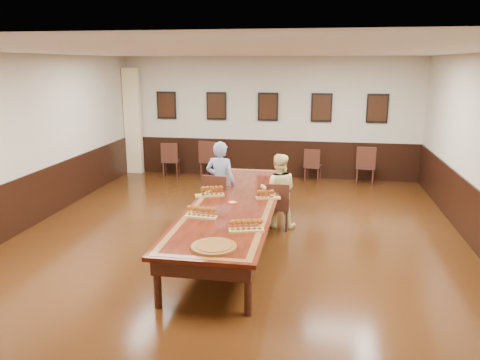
% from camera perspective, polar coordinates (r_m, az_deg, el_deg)
% --- Properties ---
extents(floor, '(8.00, 10.00, 0.02)m').
position_cam_1_polar(floor, '(8.18, -0.59, -7.73)').
color(floor, black).
rests_on(floor, ground).
extents(ceiling, '(8.00, 10.00, 0.02)m').
position_cam_1_polar(ceiling, '(7.59, -0.65, 15.46)').
color(ceiling, white).
rests_on(ceiling, floor).
extents(wall_back, '(8.00, 0.02, 3.20)m').
position_cam_1_polar(wall_back, '(12.63, 3.45, 7.58)').
color(wall_back, beige).
rests_on(wall_back, floor).
extents(wall_front, '(8.00, 0.02, 3.20)m').
position_cam_1_polar(wall_front, '(3.15, -17.51, -13.66)').
color(wall_front, beige).
rests_on(wall_front, floor).
extents(wall_left, '(0.02, 10.00, 3.20)m').
position_cam_1_polar(wall_left, '(9.30, -25.78, 3.85)').
color(wall_left, beige).
rests_on(wall_left, floor).
extents(chair_man, '(0.54, 0.58, 1.00)m').
position_cam_1_polar(chair_man, '(8.96, -2.62, -2.31)').
color(chair_man, '#311B15').
rests_on(chair_man, floor).
extents(chair_woman, '(0.44, 0.48, 0.90)m').
position_cam_1_polar(chair_woman, '(8.76, 4.64, -3.07)').
color(chair_woman, '#311B15').
rests_on(chair_woman, floor).
extents(spare_chair_a, '(0.51, 0.54, 0.95)m').
position_cam_1_polar(spare_chair_a, '(12.87, -8.42, 2.51)').
color(spare_chair_a, '#311B15').
rests_on(spare_chair_a, floor).
extents(spare_chair_b, '(0.58, 0.61, 1.03)m').
position_cam_1_polar(spare_chair_b, '(12.55, -3.58, 2.53)').
color(spare_chair_b, '#311B15').
rests_on(spare_chair_b, floor).
extents(spare_chair_c, '(0.49, 0.52, 0.88)m').
position_cam_1_polar(spare_chair_c, '(12.35, 8.89, 1.84)').
color(spare_chair_c, '#311B15').
rests_on(spare_chair_c, floor).
extents(spare_chair_d, '(0.51, 0.55, 1.01)m').
position_cam_1_polar(spare_chair_d, '(12.29, 15.04, 1.75)').
color(spare_chair_d, '#311B15').
rests_on(spare_chair_d, floor).
extents(person_man, '(0.64, 0.47, 1.60)m').
position_cam_1_polar(person_man, '(8.98, -2.40, -0.30)').
color(person_man, '#435BA9').
rests_on(person_man, floor).
extents(person_woman, '(0.72, 0.57, 1.41)m').
position_cam_1_polar(person_woman, '(8.78, 4.70, -1.31)').
color(person_woman, '#FBEF9D').
rests_on(person_woman, floor).
extents(pink_phone, '(0.08, 0.15, 0.01)m').
position_cam_1_polar(pink_phone, '(8.19, 3.98, -2.06)').
color(pink_phone, '#EC4E8D').
rests_on(pink_phone, conference_table).
extents(curtain, '(0.45, 0.18, 2.90)m').
position_cam_1_polar(curtain, '(13.40, -12.93, 6.98)').
color(curtain, beige).
rests_on(curtain, floor).
extents(wainscoting, '(8.00, 10.00, 1.00)m').
position_cam_1_polar(wainscoting, '(8.00, -0.60, -4.34)').
color(wainscoting, black).
rests_on(wainscoting, floor).
extents(conference_table, '(1.40, 5.00, 0.76)m').
position_cam_1_polar(conference_table, '(7.97, -0.60, -3.58)').
color(conference_table, black).
rests_on(conference_table, floor).
extents(posters, '(6.14, 0.04, 0.74)m').
position_cam_1_polar(posters, '(12.53, 3.43, 8.91)').
color(posters, black).
rests_on(posters, wall_back).
extents(flight_a, '(0.53, 0.31, 0.19)m').
position_cam_1_polar(flight_a, '(8.22, -3.64, -1.40)').
color(flight_a, '#A38A44').
rests_on(flight_a, conference_table).
extents(flight_b, '(0.44, 0.22, 0.16)m').
position_cam_1_polar(flight_b, '(8.08, 3.34, -1.78)').
color(flight_b, '#A38A44').
rests_on(flight_b, conference_table).
extents(flight_c, '(0.50, 0.20, 0.18)m').
position_cam_1_polar(flight_c, '(7.10, -4.77, -3.95)').
color(flight_c, '#A38A44').
rests_on(flight_c, conference_table).
extents(flight_d, '(0.51, 0.28, 0.18)m').
position_cam_1_polar(flight_d, '(6.52, 0.78, -5.57)').
color(flight_d, '#A38A44').
rests_on(flight_d, conference_table).
extents(red_plate_grp, '(0.19, 0.19, 0.02)m').
position_cam_1_polar(red_plate_grp, '(7.82, -0.92, -2.78)').
color(red_plate_grp, '#B62A0C').
rests_on(red_plate_grp, conference_table).
extents(carved_platter, '(0.67, 0.67, 0.05)m').
position_cam_1_polar(carved_platter, '(5.98, -3.19, -8.13)').
color(carved_platter, '#5C3512').
rests_on(carved_platter, conference_table).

